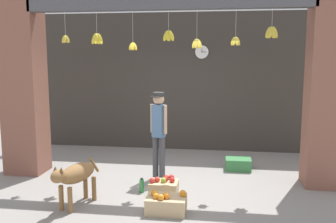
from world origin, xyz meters
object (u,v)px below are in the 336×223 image
(water_bottle, at_px, (142,186))
(wall_clock, at_px, (202,52))
(fruit_crate_oranges, at_px, (166,203))
(produce_box_green, at_px, (238,164))
(dog, at_px, (75,175))
(fruit_crate_apples, at_px, (164,187))
(shopkeeper, at_px, (159,129))

(water_bottle, distance_m, wall_clock, 3.82)
(fruit_crate_oranges, bearing_deg, produce_box_green, 63.50)
(dog, height_order, fruit_crate_apples, dog)
(produce_box_green, bearing_deg, water_bottle, -137.24)
(produce_box_green, bearing_deg, dog, -138.39)
(dog, xyz_separation_m, wall_clock, (1.67, 3.70, 1.86))
(dog, distance_m, produce_box_green, 3.36)
(fruit_crate_apples, bearing_deg, produce_box_green, 51.79)
(fruit_crate_apples, distance_m, wall_clock, 3.81)
(dog, bearing_deg, fruit_crate_apples, 136.36)
(fruit_crate_apples, relative_size, water_bottle, 1.83)
(shopkeeper, relative_size, fruit_crate_oranges, 2.81)
(shopkeeper, xyz_separation_m, fruit_crate_apples, (0.22, -0.82, -0.81))
(shopkeeper, relative_size, water_bottle, 6.51)
(dog, height_order, wall_clock, wall_clock)
(fruit_crate_oranges, height_order, produce_box_green, fruit_crate_oranges)
(shopkeeper, distance_m, fruit_crate_oranges, 1.72)
(fruit_crate_apples, height_order, wall_clock, wall_clock)
(dog, relative_size, water_bottle, 4.04)
(fruit_crate_oranges, distance_m, fruit_crate_apples, 0.67)
(water_bottle, xyz_separation_m, wall_clock, (0.81, 2.99, 2.23))
(fruit_crate_oranges, xyz_separation_m, produce_box_green, (1.12, 2.25, -0.02))
(shopkeeper, bearing_deg, wall_clock, -84.18)
(wall_clock, bearing_deg, shopkeeper, -105.95)
(produce_box_green, distance_m, wall_clock, 2.80)
(fruit_crate_apples, relative_size, wall_clock, 1.38)
(dog, height_order, fruit_crate_oranges, dog)
(water_bottle, bearing_deg, produce_box_green, 42.76)
(shopkeeper, distance_m, fruit_crate_apples, 1.17)
(dog, relative_size, fruit_crate_apples, 2.21)
(shopkeeper, relative_size, produce_box_green, 3.21)
(fruit_crate_oranges, distance_m, produce_box_green, 2.51)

